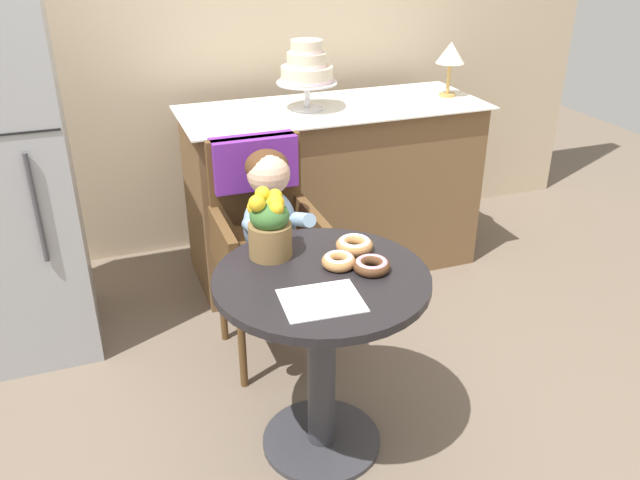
{
  "coord_description": "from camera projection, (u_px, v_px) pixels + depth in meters",
  "views": [
    {
      "loc": [
        -0.65,
        -1.75,
        1.78
      ],
      "look_at": [
        0.05,
        0.15,
        0.77
      ],
      "focal_mm": 36.82,
      "sensor_mm": 36.0,
      "label": 1
    }
  ],
  "objects": [
    {
      "name": "donut_front",
      "position": [
        339.0,
        260.0,
        2.18
      ],
      "size": [
        0.12,
        0.12,
        0.04
      ],
      "color": "#AD7542",
      "rests_on": "cafe_table"
    },
    {
      "name": "cafe_table",
      "position": [
        322.0,
        329.0,
        2.24
      ],
      "size": [
        0.72,
        0.72,
        0.72
      ],
      "color": "black",
      "rests_on": "ground"
    },
    {
      "name": "donut_mid",
      "position": [
        372.0,
        265.0,
        2.16
      ],
      "size": [
        0.12,
        0.12,
        0.04
      ],
      "color": "#4C2D19",
      "rests_on": "cafe_table"
    },
    {
      "name": "flower_vase",
      "position": [
        269.0,
        225.0,
        2.22
      ],
      "size": [
        0.15,
        0.15,
        0.24
      ],
      "color": "brown",
      "rests_on": "cafe_table"
    },
    {
      "name": "table_lamp",
      "position": [
        451.0,
        55.0,
        3.42
      ],
      "size": [
        0.15,
        0.15,
        0.28
      ],
      "color": "#B28C47",
      "rests_on": "display_counter"
    },
    {
      "name": "tiered_cake_stand",
      "position": [
        307.0,
        69.0,
        3.19
      ],
      "size": [
        0.3,
        0.3,
        0.34
      ],
      "color": "silver",
      "rests_on": "display_counter"
    },
    {
      "name": "ground_plane",
      "position": [
        321.0,
        442.0,
        2.46
      ],
      "size": [
        8.0,
        8.0,
        0.0
      ],
      "primitive_type": "plane",
      "color": "#6B5B4C"
    },
    {
      "name": "back_wall",
      "position": [
        198.0,
        5.0,
        3.41
      ],
      "size": [
        4.8,
        0.1,
        2.7
      ],
      "primitive_type": "cube",
      "color": "#C1AD8E",
      "rests_on": "ground"
    },
    {
      "name": "donut_side",
      "position": [
        354.0,
        244.0,
        2.29
      ],
      "size": [
        0.13,
        0.13,
        0.05
      ],
      "color": "#AD7542",
      "rests_on": "cafe_table"
    },
    {
      "name": "paper_napkin",
      "position": [
        321.0,
        301.0,
        2.0
      ],
      "size": [
        0.26,
        0.22,
        0.0
      ],
      "primitive_type": "cube",
      "rotation": [
        0.0,
        0.0,
        -0.07
      ],
      "color": "white",
      "rests_on": "cafe_table"
    },
    {
      "name": "display_counter",
      "position": [
        333.0,
        188.0,
        3.52
      ],
      "size": [
        1.56,
        0.62,
        0.9
      ],
      "color": "brown",
      "rests_on": "ground"
    },
    {
      "name": "seated_child",
      "position": [
        272.0,
        221.0,
        2.62
      ],
      "size": [
        0.27,
        0.32,
        0.73
      ],
      "color": "#8CADCC",
      "rests_on": "ground"
    },
    {
      "name": "wicker_chair",
      "position": [
        262.0,
        215.0,
        2.76
      ],
      "size": [
        0.42,
        0.45,
        0.95
      ],
      "rotation": [
        0.0,
        0.0,
        -0.03
      ],
      "color": "brown",
      "rests_on": "ground"
    }
  ]
}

